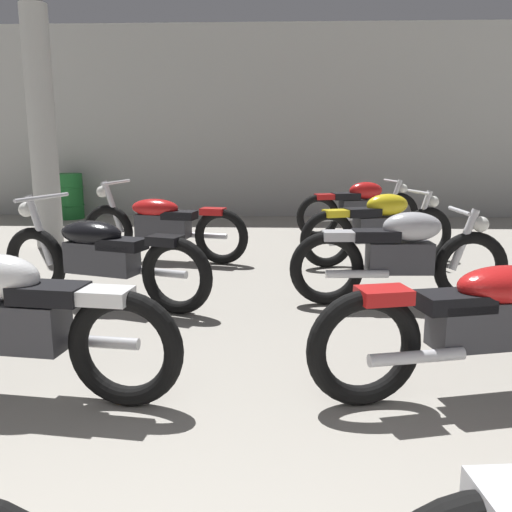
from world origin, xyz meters
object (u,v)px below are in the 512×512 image
at_px(motorcycle_left_row_2, 101,256).
at_px(motorcycle_right_row_2, 401,255).
at_px(motorcycle_right_row_3, 379,226).
at_px(motorcycle_left_row_3, 162,224).
at_px(motorcycle_right_row_1, 490,320).
at_px(motorcycle_left_row_1, 14,321).
at_px(oil_drum, 68,196).
at_px(support_pillar, 42,130).
at_px(motorcycle_right_row_4, 360,207).

distance_m(motorcycle_left_row_2, motorcycle_right_row_2, 2.69).
bearing_deg(motorcycle_right_row_3, motorcycle_left_row_3, 177.90).
height_order(motorcycle_left_row_2, motorcycle_right_row_1, same).
height_order(motorcycle_left_row_3, motorcycle_right_row_3, motorcycle_left_row_3).
distance_m(motorcycle_left_row_1, motorcycle_right_row_1, 2.72).
height_order(motorcycle_left_row_1, motorcycle_right_row_2, same).
bearing_deg(motorcycle_left_row_2, oil_drum, 113.30).
xyz_separation_m(motorcycle_left_row_1, motorcycle_left_row_2, (-0.10, 1.86, -0.01)).
distance_m(motorcycle_left_row_3, motorcycle_right_row_1, 4.48).
relative_size(motorcycle_left_row_1, oil_drum, 2.32).
distance_m(support_pillar, motorcycle_right_row_2, 5.17).
distance_m(motorcycle_left_row_1, motorcycle_left_row_2, 1.86).
bearing_deg(oil_drum, motorcycle_left_row_1, -71.40).
distance_m(motorcycle_right_row_1, oil_drum, 8.99).
height_order(motorcycle_left_row_2, motorcycle_right_row_4, motorcycle_left_row_2).
xyz_separation_m(motorcycle_right_row_1, motorcycle_right_row_2, (-0.13, 1.82, 0.01)).
relative_size(motorcycle_left_row_1, motorcycle_right_row_1, 0.92).
height_order(support_pillar, motorcycle_right_row_1, support_pillar).
distance_m(support_pillar, oil_drum, 3.18).
bearing_deg(motorcycle_right_row_4, motorcycle_left_row_1, -115.94).
relative_size(motorcycle_left_row_1, motorcycle_right_row_2, 1.00).
relative_size(motorcycle_right_row_3, oil_drum, 2.25).
bearing_deg(motorcycle_right_row_2, motorcycle_left_row_1, -142.54).
bearing_deg(motorcycle_right_row_1, motorcycle_left_row_3, 126.44).
bearing_deg(motorcycle_right_row_3, support_pillar, 167.77).
bearing_deg(support_pillar, motorcycle_right_row_4, 12.24).
xyz_separation_m(motorcycle_right_row_3, motorcycle_right_row_4, (0.03, 1.92, 0.00)).
bearing_deg(motorcycle_right_row_3, motorcycle_right_row_2, -93.48).
relative_size(motorcycle_left_row_2, motorcycle_right_row_4, 1.08).
bearing_deg(motorcycle_right_row_4, motorcycle_right_row_1, -89.98).
bearing_deg(motorcycle_right_row_2, motorcycle_right_row_1, -85.84).
bearing_deg(motorcycle_right_row_4, motorcycle_left_row_3, -145.63).
distance_m(motorcycle_left_row_2, motorcycle_left_row_3, 1.92).
height_order(motorcycle_right_row_1, motorcycle_right_row_3, motorcycle_right_row_1).
xyz_separation_m(support_pillar, motorcycle_right_row_2, (4.30, -2.64, -1.14)).
bearing_deg(motorcycle_right_row_1, motorcycle_left_row_1, -176.56).
bearing_deg(motorcycle_left_row_1, motorcycle_left_row_3, 89.11).
bearing_deg(motorcycle_right_row_4, motorcycle_right_row_2, -92.08).
bearing_deg(support_pillar, motorcycle_left_row_2, -59.72).
xyz_separation_m(motorcycle_left_row_1, motorcycle_right_row_1, (2.72, 0.16, -0.01)).
distance_m(motorcycle_right_row_4, oil_drum, 5.56).
distance_m(motorcycle_right_row_2, motorcycle_right_row_4, 3.61).
height_order(motorcycle_left_row_1, motorcycle_right_row_4, same).
height_order(motorcycle_left_row_3, oil_drum, motorcycle_left_row_3).
relative_size(motorcycle_left_row_3, motorcycle_right_row_1, 1.00).
relative_size(motorcycle_left_row_3, motorcycle_right_row_4, 1.11).
bearing_deg(support_pillar, motorcycle_left_row_3, -25.83).
distance_m(motorcycle_left_row_1, motorcycle_right_row_4, 6.21).
bearing_deg(motorcycle_left_row_2, motorcycle_right_row_1, -31.01).
bearing_deg(motorcycle_left_row_2, support_pillar, 120.28).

